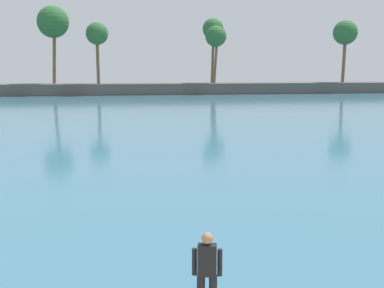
{
  "coord_description": "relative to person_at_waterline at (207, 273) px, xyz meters",
  "views": [
    {
      "loc": [
        -3.07,
        1.8,
        4.61
      ],
      "look_at": [
        -0.93,
        15.84,
        2.31
      ],
      "focal_mm": 45.43,
      "sensor_mm": 36.0,
      "label": 1
    }
  ],
  "objects": [
    {
      "name": "person_at_waterline",
      "position": [
        0.0,
        0.0,
        0.0
      ],
      "size": [
        0.54,
        0.27,
        1.67
      ],
      "color": "black",
      "rests_on": "ground"
    },
    {
      "name": "palm_headland",
      "position": [
        -3.1,
        70.72,
        3.12
      ],
      "size": [
        106.61,
        6.26,
        13.75
      ],
      "color": "#514C47",
      "rests_on": "ground"
    },
    {
      "name": "sea",
      "position": [
        1.55,
        55.2,
        -0.86
      ],
      "size": [
        220.0,
        110.78,
        0.06
      ],
      "primitive_type": "cube",
      "color": "#386B84",
      "rests_on": "ground"
    }
  ]
}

